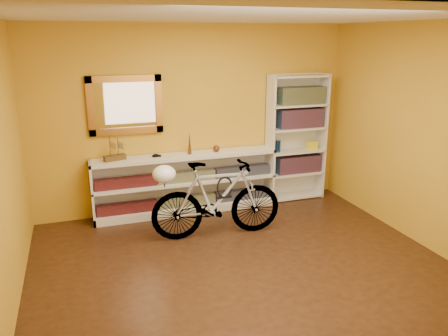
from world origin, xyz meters
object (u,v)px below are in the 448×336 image
object	(u,v)px
console_unit	(186,183)
helmet	(164,174)
bicycle	(217,199)
bookcase	(296,138)

from	to	relation	value
console_unit	helmet	xyz separation A→B (m)	(-0.47, -0.86, 0.44)
bicycle	helmet	distance (m)	0.74
console_unit	bicycle	world-z (taller)	bicycle
helmet	bookcase	bearing A→B (deg)	21.92
bookcase	helmet	bearing A→B (deg)	-158.08
bicycle	helmet	world-z (taller)	bicycle
console_unit	bookcase	distance (m)	1.80
bookcase	bicycle	xyz separation A→B (m)	(-1.56, -0.93, -0.46)
console_unit	bookcase	size ratio (longest dim) A/B	1.37
console_unit	helmet	size ratio (longest dim) A/B	9.24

